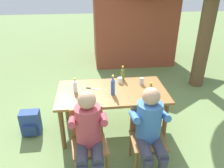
# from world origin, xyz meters

# --- Properties ---
(ground_plane) EXTENTS (24.00, 24.00, 0.00)m
(ground_plane) POSITION_xyz_m (0.00, 0.00, 0.00)
(ground_plane) COLOR #6B844C
(dining_table) EXTENTS (1.70, 0.90, 0.74)m
(dining_table) POSITION_xyz_m (0.00, 0.00, 0.65)
(dining_table) COLOR olive
(dining_table) RESTS_ON ground_plane
(chair_near_right) EXTENTS (0.45, 0.45, 0.87)m
(chair_near_right) POSITION_xyz_m (0.38, -0.75, 0.49)
(chair_near_right) COLOR olive
(chair_near_right) RESTS_ON ground_plane
(chair_near_left) EXTENTS (0.49, 0.49, 0.87)m
(chair_near_left) POSITION_xyz_m (-0.39, -0.75, 0.49)
(chair_near_left) COLOR olive
(chair_near_left) RESTS_ON ground_plane
(person_in_white_shirt) EXTENTS (0.47, 0.61, 1.18)m
(person_in_white_shirt) POSITION_xyz_m (0.38, -0.86, 0.66)
(person_in_white_shirt) COLOR #3D70B2
(person_in_white_shirt) RESTS_ON ground_plane
(person_in_plaid_shirt) EXTENTS (0.47, 0.61, 1.18)m
(person_in_plaid_shirt) POSITION_xyz_m (-0.38, -0.86, 0.66)
(person_in_plaid_shirt) COLOR #B7424C
(person_in_plaid_shirt) RESTS_ON ground_plane
(bottle_clear) EXTENTS (0.06, 0.06, 0.24)m
(bottle_clear) POSITION_xyz_m (-0.56, 0.03, 0.84)
(bottle_clear) COLOR white
(bottle_clear) RESTS_ON dining_table
(bottle_blue) EXTENTS (0.06, 0.06, 0.32)m
(bottle_blue) POSITION_xyz_m (-0.00, -0.11, 0.88)
(bottle_blue) COLOR #2D56A3
(bottle_blue) RESTS_ON dining_table
(bottle_amber) EXTENTS (0.06, 0.06, 0.25)m
(bottle_amber) POSITION_xyz_m (0.53, -0.27, 0.85)
(bottle_amber) COLOR #996019
(bottle_amber) RESTS_ON dining_table
(bottle_olive) EXTENTS (0.06, 0.06, 0.25)m
(bottle_olive) POSITION_xyz_m (0.22, 0.38, 0.85)
(bottle_olive) COLOR #566623
(bottle_olive) RESTS_ON dining_table
(cup_steel) EXTENTS (0.07, 0.07, 0.12)m
(cup_steel) POSITION_xyz_m (0.51, 0.17, 0.80)
(cup_steel) COLOR #B2B7BC
(cup_steel) RESTS_ON dining_table
(cup_white) EXTENTS (0.08, 0.08, 0.09)m
(cup_white) POSITION_xyz_m (0.16, 0.26, 0.79)
(cup_white) COLOR white
(cup_white) RESTS_ON dining_table
(table_knife) EXTENTS (0.23, 0.10, 0.01)m
(table_knife) POSITION_xyz_m (-0.30, 0.10, 0.75)
(table_knife) COLOR silver
(table_knife) RESTS_ON dining_table
(backpack_by_near_side) EXTENTS (0.30, 0.25, 0.40)m
(backpack_by_near_side) POSITION_xyz_m (-1.33, 0.05, 0.20)
(backpack_by_near_side) COLOR #2D4784
(backpack_by_near_side) RESTS_ON ground_plane
(brick_kiosk) EXTENTS (2.53, 1.72, 2.47)m
(brick_kiosk) POSITION_xyz_m (0.97, 3.34, 1.30)
(brick_kiosk) COLOR brown
(brick_kiosk) RESTS_ON ground_plane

